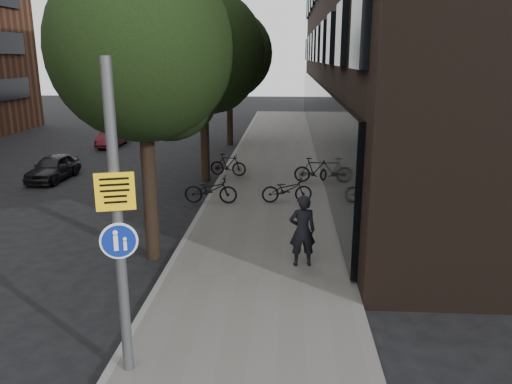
# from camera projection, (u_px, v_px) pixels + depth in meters

# --- Properties ---
(ground) EXTENTS (120.00, 120.00, 0.00)m
(ground) POSITION_uv_depth(u_px,v_px,m) (233.00, 362.00, 8.62)
(ground) COLOR black
(ground) RESTS_ON ground
(sidewalk) EXTENTS (4.50, 60.00, 0.12)m
(sidewalk) POSITION_uv_depth(u_px,v_px,m) (270.00, 200.00, 18.22)
(sidewalk) COLOR #5D5A56
(sidewalk) RESTS_ON ground
(curb_edge) EXTENTS (0.15, 60.00, 0.13)m
(curb_edge) POSITION_uv_depth(u_px,v_px,m) (209.00, 198.00, 18.36)
(curb_edge) COLOR slate
(curb_edge) RESTS_ON ground
(street_tree_near) EXTENTS (4.40, 4.40, 7.50)m
(street_tree_near) POSITION_uv_depth(u_px,v_px,m) (147.00, 57.00, 11.91)
(street_tree_near) COLOR black
(street_tree_near) RESTS_ON ground
(street_tree_mid) EXTENTS (5.00, 5.00, 7.80)m
(street_tree_mid) POSITION_uv_depth(u_px,v_px,m) (205.00, 57.00, 20.09)
(street_tree_mid) COLOR black
(street_tree_mid) RESTS_ON ground
(street_tree_far) EXTENTS (5.00, 5.00, 7.80)m
(street_tree_far) POSITION_uv_depth(u_px,v_px,m) (230.00, 57.00, 28.76)
(street_tree_far) COLOR black
(street_tree_far) RESTS_ON ground
(signpost) EXTENTS (0.56, 0.20, 5.01)m
(signpost) POSITION_uv_depth(u_px,v_px,m) (118.00, 224.00, 7.61)
(signpost) COLOR #595B5E
(signpost) RESTS_ON sidewalk
(pedestrian) EXTENTS (0.71, 0.52, 1.80)m
(pedestrian) POSITION_uv_depth(u_px,v_px,m) (302.00, 231.00, 12.13)
(pedestrian) COLOR black
(pedestrian) RESTS_ON sidewalk
(parked_bike_facade_near) EXTENTS (1.85, 0.86, 0.94)m
(parked_bike_facade_near) POSITION_uv_depth(u_px,v_px,m) (287.00, 189.00, 17.58)
(parked_bike_facade_near) COLOR black
(parked_bike_facade_near) RESTS_ON sidewalk
(parked_bike_facade_far) EXTENTS (1.75, 0.63, 1.03)m
(parked_bike_facade_far) POSITION_uv_depth(u_px,v_px,m) (315.00, 170.00, 20.35)
(parked_bike_facade_far) COLOR black
(parked_bike_facade_far) RESTS_ON sidewalk
(parked_bike_curb_near) EXTENTS (1.86, 0.65, 0.98)m
(parked_bike_curb_near) POSITION_uv_depth(u_px,v_px,m) (211.00, 190.00, 17.48)
(parked_bike_curb_near) COLOR black
(parked_bike_curb_near) RESTS_ON sidewalk
(parked_bike_curb_far) EXTENTS (1.65, 0.71, 0.96)m
(parked_bike_curb_far) POSITION_uv_depth(u_px,v_px,m) (228.00, 165.00, 21.55)
(parked_bike_curb_far) COLOR black
(parked_bike_curb_far) RESTS_ON sidewalk
(parked_car_near) EXTENTS (1.41, 3.22, 1.08)m
(parked_car_near) POSITION_uv_depth(u_px,v_px,m) (53.00, 167.00, 21.29)
(parked_car_near) COLOR black
(parked_car_near) RESTS_ON ground
(parked_car_mid) EXTENTS (1.27, 3.30, 1.07)m
(parked_car_mid) POSITION_uv_depth(u_px,v_px,m) (112.00, 137.00, 29.31)
(parked_car_mid) COLOR #54181E
(parked_car_mid) RESTS_ON ground
(parked_car_far) EXTENTS (1.64, 3.90, 1.12)m
(parked_car_far) POSITION_uv_depth(u_px,v_px,m) (136.00, 126.00, 33.79)
(parked_car_far) COLOR black
(parked_car_far) RESTS_ON ground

